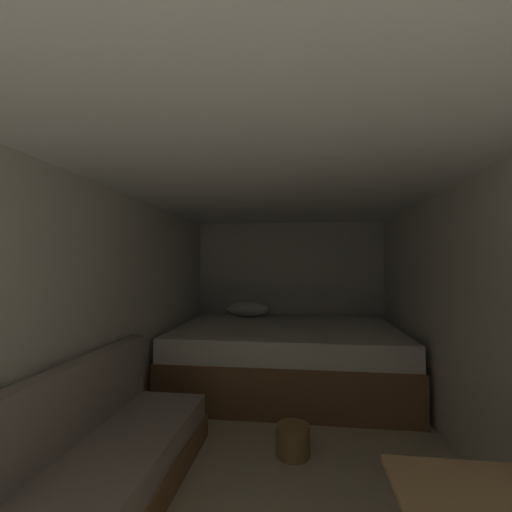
{
  "coord_description": "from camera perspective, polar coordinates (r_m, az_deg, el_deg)",
  "views": [
    {
      "loc": [
        0.17,
        -0.47,
        1.44
      ],
      "look_at": [
        -0.22,
        2.51,
        1.52
      ],
      "focal_mm": 24.26,
      "sensor_mm": 36.0,
      "label": 1
    }
  ],
  "objects": [
    {
      "name": "ground_plane",
      "position": [
        2.82,
        3.49,
        -32.15
      ],
      "size": [
        7.2,
        7.2,
        0.0
      ],
      "primitive_type": "plane",
      "color": "beige"
    },
    {
      "name": "wall_back",
      "position": [
        5.06,
        5.49,
        -6.16
      ],
      "size": [
        2.75,
        0.05,
        2.05
      ],
      "primitive_type": "cube",
      "color": "silver",
      "rests_on": "ground"
    },
    {
      "name": "wall_left",
      "position": [
        2.89,
        -24.81,
        -9.59
      ],
      "size": [
        0.05,
        5.2,
        2.05
      ],
      "primitive_type": "cube",
      "color": "silver",
      "rests_on": "ground"
    },
    {
      "name": "wall_right",
      "position": [
        2.73,
        33.57,
        -9.97
      ],
      "size": [
        0.05,
        5.2,
        2.05
      ],
      "primitive_type": "cube",
      "color": "silver",
      "rests_on": "ground"
    },
    {
      "name": "ceiling_slab",
      "position": [
        2.51,
        3.41,
        13.21
      ],
      "size": [
        2.75,
        5.2,
        0.05
      ],
      "primitive_type": "cube",
      "color": "white",
      "rests_on": "wall_left"
    },
    {
      "name": "bed",
      "position": [
        4.22,
        4.98,
        -16.22
      ],
      "size": [
        2.53,
        1.8,
        0.92
      ],
      "color": "brown",
      "rests_on": "ground"
    },
    {
      "name": "wicker_basket",
      "position": [
        2.98,
        6.14,
        -27.95
      ],
      "size": [
        0.26,
        0.26,
        0.22
      ],
      "color": "olive",
      "rests_on": "ground"
    }
  ]
}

